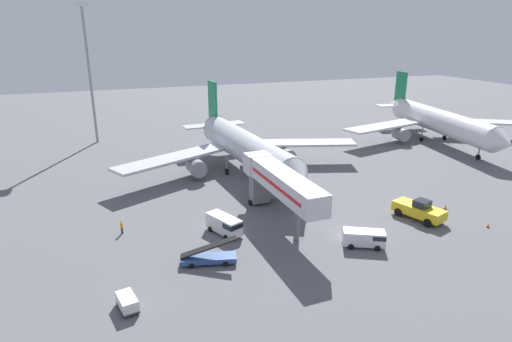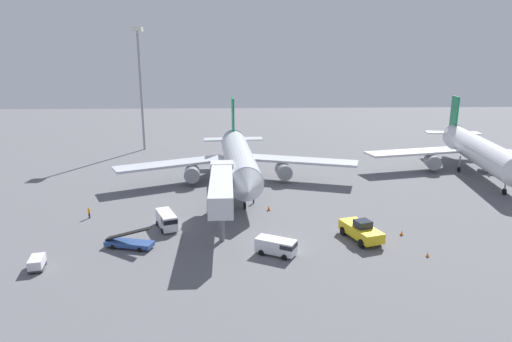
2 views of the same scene
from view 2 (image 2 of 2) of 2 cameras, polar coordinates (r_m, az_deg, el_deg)
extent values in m
plane|color=slate|center=(56.96, 2.96, -9.49)|extent=(300.00, 300.00, 0.00)
cylinder|color=silver|center=(80.36, -2.19, 1.45)|extent=(7.41, 32.01, 5.22)
cone|color=silver|center=(63.26, -1.06, -2.18)|extent=(5.36, 4.10, 5.12)
cone|color=silver|center=(98.64, -2.96, 4.13)|extent=(5.35, 6.17, 4.96)
cube|color=#147A47|center=(96.44, -2.95, 6.80)|extent=(0.68, 4.61, 8.35)
cube|color=silver|center=(96.97, -1.05, 4.13)|extent=(6.48, 3.77, 0.24)
cube|color=silver|center=(96.63, -4.76, 4.04)|extent=(6.48, 3.77, 0.24)
cube|color=silver|center=(85.26, 5.78, 1.34)|extent=(21.38, 10.86, 0.44)
cube|color=silver|center=(83.74, -10.60, 0.92)|extent=(20.88, 13.32, 0.44)
cylinder|color=gray|center=(83.86, 3.53, -0.03)|extent=(3.05, 3.83, 2.81)
cylinder|color=gray|center=(82.77, -8.14, -0.35)|extent=(3.05, 3.83, 2.81)
cylinder|color=gray|center=(69.26, -1.45, -3.28)|extent=(0.28, 0.28, 2.86)
cylinder|color=black|center=(69.71, -1.44, -4.40)|extent=(0.43, 1.12, 1.10)
cylinder|color=gray|center=(83.18, -0.20, -0.21)|extent=(0.28, 0.28, 2.86)
cylinder|color=black|center=(83.55, -0.20, -1.16)|extent=(0.43, 1.12, 1.10)
cylinder|color=gray|center=(82.79, -4.34, -0.33)|extent=(0.28, 0.28, 2.86)
cylinder|color=black|center=(83.17, -4.32, -1.28)|extent=(0.43, 1.12, 1.10)
cube|color=silver|center=(59.63, -4.42, -2.22)|extent=(3.41, 17.05, 2.70)
cube|color=red|center=(59.68, -5.88, -2.24)|extent=(0.39, 14.26, 0.44)
cube|color=silver|center=(68.39, -4.33, -0.02)|extent=(3.52, 2.88, 2.84)
cube|color=#232833|center=(69.58, -4.32, 0.45)|extent=(3.30, 0.32, 0.90)
cube|color=slate|center=(68.77, -4.28, -2.96)|extent=(2.59, 1.86, 4.27)
cylinder|color=black|center=(69.48, -5.42, -4.66)|extent=(0.32, 0.81, 0.80)
cylinder|color=black|center=(69.44, -3.07, -4.62)|extent=(0.32, 0.81, 0.80)
cylinder|color=slate|center=(57.62, -4.39, -6.70)|extent=(0.70, 0.70, 4.67)
cube|color=yellow|center=(59.75, 13.20, -7.44)|extent=(4.66, 7.23, 1.30)
cube|color=#232833|center=(59.10, 13.44, -6.56)|extent=(2.35, 2.30, 0.90)
cylinder|color=black|center=(59.04, 15.38, -8.54)|extent=(0.72, 1.17, 1.10)
cylinder|color=black|center=(57.66, 13.29, -8.97)|extent=(0.72, 1.17, 1.10)
cylinder|color=black|center=(62.34, 13.04, -7.13)|extent=(0.72, 1.17, 1.10)
cylinder|color=black|center=(61.04, 11.02, -7.50)|extent=(0.72, 1.17, 1.10)
cube|color=#2D4C8E|center=(58.29, -15.81, -8.86)|extent=(6.28, 3.32, 0.55)
cube|color=black|center=(57.78, -15.90, -7.63)|extent=(6.11, 2.51, 2.10)
cylinder|color=black|center=(58.33, -13.80, -8.99)|extent=(0.64, 0.36, 0.60)
cylinder|color=black|center=(56.88, -14.59, -9.67)|extent=(0.64, 0.36, 0.60)
cylinder|color=black|center=(59.93, -16.93, -8.56)|extent=(0.64, 0.36, 0.60)
cylinder|color=black|center=(58.52, -17.78, -9.21)|extent=(0.64, 0.36, 0.60)
cube|color=white|center=(63.05, -11.34, -6.07)|extent=(3.68, 5.40, 1.99)
cube|color=#1E232D|center=(61.33, -10.98, -6.21)|extent=(2.39, 2.23, 0.64)
cylinder|color=black|center=(62.16, -10.13, -7.25)|extent=(0.57, 0.76, 0.68)
cylinder|color=black|center=(61.78, -11.77, -7.47)|extent=(0.57, 0.76, 0.68)
cylinder|color=black|center=(65.01, -10.85, -6.29)|extent=(0.57, 0.76, 0.68)
cylinder|color=black|center=(64.64, -12.41, -6.50)|extent=(0.57, 0.76, 0.68)
cube|color=white|center=(54.20, 2.55, -9.48)|extent=(5.14, 3.94, 1.66)
cube|color=#1E232D|center=(53.50, 4.18, -9.42)|extent=(2.27, 2.45, 0.53)
cylinder|color=black|center=(54.81, 4.38, -10.13)|extent=(0.76, 0.62, 0.68)
cylinder|color=black|center=(53.24, 3.64, -10.89)|extent=(0.76, 0.62, 0.68)
cylinder|color=black|center=(55.84, 1.49, -9.60)|extent=(0.76, 0.62, 0.68)
cylinder|color=black|center=(54.30, 0.68, -10.33)|extent=(0.76, 0.62, 0.68)
cube|color=#38383D|center=(56.65, -26.06, -10.87)|extent=(1.97, 2.96, 0.22)
cube|color=silver|center=(56.41, -26.13, -10.32)|extent=(1.97, 2.96, 0.98)
cylinder|color=black|center=(57.69, -26.51, -10.58)|extent=(0.19, 0.38, 0.36)
cylinder|color=black|center=(57.40, -25.20, -10.56)|extent=(0.19, 0.38, 0.36)
cylinder|color=black|center=(56.01, -26.92, -11.39)|extent=(0.19, 0.38, 0.36)
cylinder|color=black|center=(55.71, -25.57, -11.37)|extent=(0.19, 0.38, 0.36)
cylinder|color=#1E2333|center=(72.15, -0.31, -3.86)|extent=(0.25, 0.25, 0.78)
cylinder|color=#D8EA19|center=(71.94, -0.31, -3.33)|extent=(0.33, 0.33, 0.62)
sphere|color=tan|center=(71.80, -0.31, -3.00)|extent=(0.21, 0.21, 0.21)
cylinder|color=#1E2333|center=(70.23, -20.45, -5.33)|extent=(0.27, 0.27, 0.82)
cylinder|color=orange|center=(70.00, -20.50, -4.76)|extent=(0.36, 0.36, 0.65)
sphere|color=tan|center=(69.85, -20.53, -4.41)|extent=(0.22, 0.22, 0.22)
cube|color=black|center=(69.14, 1.62, -5.03)|extent=(0.51, 0.51, 0.03)
cone|color=orange|center=(69.01, 1.63, -4.73)|extent=(0.43, 0.43, 0.75)
cube|color=black|center=(63.06, 18.03, -7.76)|extent=(0.44, 0.44, 0.03)
cone|color=orange|center=(62.94, 18.05, -7.48)|extent=(0.37, 0.37, 0.65)
cube|color=black|center=(57.73, 20.98, -10.14)|extent=(0.38, 0.38, 0.03)
cone|color=orange|center=(57.61, 21.01, -9.88)|extent=(0.32, 0.32, 0.56)
cylinder|color=silver|center=(98.41, 26.61, 2.29)|extent=(10.28, 33.95, 5.04)
cone|color=silver|center=(116.94, 23.47, 4.54)|extent=(5.71, 6.86, 4.79)
cube|color=#147A47|center=(114.84, 23.92, 6.69)|extent=(1.12, 4.86, 8.07)
cube|color=silver|center=(115.93, 25.19, 4.41)|extent=(6.53, 4.44, 0.24)
cube|color=silver|center=(114.18, 22.30, 4.57)|extent=(6.53, 4.44, 0.24)
cube|color=silver|center=(98.12, 19.47, 2.29)|extent=(21.15, 9.34, 0.44)
cylinder|color=gray|center=(98.13, 21.53, 1.10)|extent=(3.32, 4.02, 2.79)
cylinder|color=gray|center=(87.15, 29.17, -1.43)|extent=(0.28, 0.28, 2.82)
cylinder|color=black|center=(87.50, 29.06, -2.32)|extent=(0.52, 1.14, 1.10)
cylinder|color=gray|center=(101.84, 27.59, 0.85)|extent=(0.28, 0.28, 2.82)
cylinder|color=black|center=(102.15, 27.50, 0.08)|extent=(0.52, 1.14, 1.10)
cylinder|color=gray|center=(99.92, 24.48, 0.97)|extent=(0.28, 0.28, 2.82)
cylinder|color=black|center=(100.23, 24.40, 0.18)|extent=(0.52, 1.14, 1.10)
cylinder|color=#93969B|center=(114.97, -14.42, 9.68)|extent=(0.56, 0.56, 28.59)
cube|color=silver|center=(114.78, -14.90, 17.04)|extent=(2.40, 2.40, 1.00)
camera|label=1|loc=(26.00, -67.32, 8.26)|focal=30.15mm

